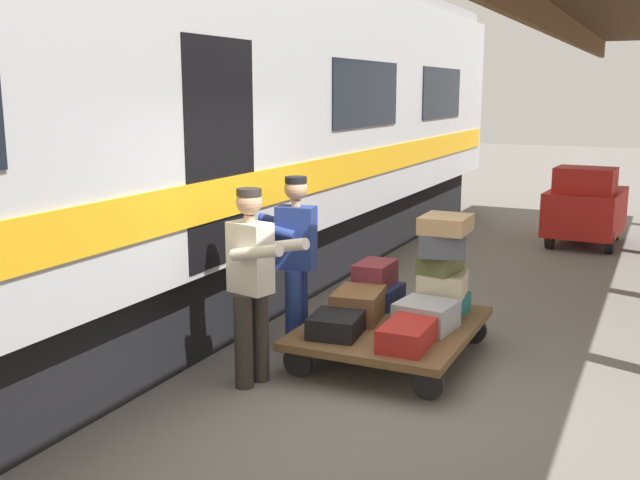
# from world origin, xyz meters

# --- Properties ---
(ground_plane) EXTENTS (60.00, 60.00, 0.00)m
(ground_plane) POSITION_xyz_m (0.00, 0.00, 0.00)
(ground_plane) COLOR slate
(train_car) EXTENTS (3.02, 19.73, 4.00)m
(train_car) POSITION_xyz_m (3.37, 0.00, 2.06)
(train_car) COLOR #B7BABF
(train_car) RESTS_ON ground_plane
(luggage_cart) EXTENTS (1.49, 1.91, 0.34)m
(luggage_cart) POSITION_xyz_m (0.51, -0.73, 0.30)
(luggage_cart) COLOR brown
(luggage_cart) RESTS_ON ground_plane
(suitcase_gray_aluminum) EXTENTS (0.55, 0.53, 0.25)m
(suitcase_gray_aluminum) POSITION_xyz_m (0.17, -0.73, 0.47)
(suitcase_gray_aluminum) COLOR #9EA0A5
(suitcase_gray_aluminum) RESTS_ON luggage_cart
(suitcase_navy_fabric) EXTENTS (0.45, 0.51, 0.21)m
(suitcase_navy_fabric) POSITION_xyz_m (0.85, -1.26, 0.45)
(suitcase_navy_fabric) COLOR navy
(suitcase_navy_fabric) RESTS_ON luggage_cart
(suitcase_red_plastic) EXTENTS (0.39, 0.63, 0.20)m
(suitcase_red_plastic) POSITION_xyz_m (0.17, -0.21, 0.45)
(suitcase_red_plastic) COLOR #AD231E
(suitcase_red_plastic) RESTS_ON luggage_cart
(suitcase_black_hardshell) EXTENTS (0.49, 0.53, 0.19)m
(suitcase_black_hardshell) POSITION_xyz_m (0.85, -0.21, 0.44)
(suitcase_black_hardshell) COLOR black
(suitcase_black_hardshell) RESTS_ON luggage_cart
(suitcase_brown_leather) EXTENTS (0.51, 0.64, 0.28)m
(suitcase_brown_leather) POSITION_xyz_m (0.85, -0.73, 0.49)
(suitcase_brown_leather) COLOR brown
(suitcase_brown_leather) RESTS_ON luggage_cart
(suitcase_teal_softside) EXTENTS (0.46, 0.52, 0.19)m
(suitcase_teal_softside) POSITION_xyz_m (0.17, -1.26, 0.44)
(suitcase_teal_softside) COLOR #1E666B
(suitcase_teal_softside) RESTS_ON luggage_cart
(suitcase_cream_canvas) EXTENTS (0.49, 0.52, 0.22)m
(suitcase_cream_canvas) POSITION_xyz_m (0.18, -1.27, 0.64)
(suitcase_cream_canvas) COLOR beige
(suitcase_cream_canvas) RESTS_ON suitcase_teal_softside
(suitcase_olive_duffel) EXTENTS (0.38, 0.51, 0.19)m
(suitcase_olive_duffel) POSITION_xyz_m (0.21, -1.27, 0.85)
(suitcase_olive_duffel) COLOR brown
(suitcase_olive_duffel) RESTS_ON suitcase_cream_canvas
(suitcase_slate_roller) EXTENTS (0.55, 0.61, 0.22)m
(suitcase_slate_roller) POSITION_xyz_m (0.18, -1.24, 1.06)
(suitcase_slate_roller) COLOR #4C515B
(suitcase_slate_roller) RESTS_ON suitcase_olive_duffel
(suitcase_tan_vintage) EXTENTS (0.44, 0.52, 0.16)m
(suitcase_tan_vintage) POSITION_xyz_m (0.15, -1.21, 1.25)
(suitcase_tan_vintage) COLOR tan
(suitcase_tan_vintage) RESTS_ON suitcase_slate_roller
(suitcase_burgundy_valise) EXTENTS (0.33, 0.51, 0.23)m
(suitcase_burgundy_valise) POSITION_xyz_m (0.89, -1.28, 0.67)
(suitcase_burgundy_valise) COLOR maroon
(suitcase_burgundy_valise) RESTS_ON suitcase_navy_fabric
(porter_in_overalls) EXTENTS (0.71, 0.50, 1.70)m
(porter_in_overalls) POSITION_xyz_m (1.45, -0.58, 0.93)
(porter_in_overalls) COLOR navy
(porter_in_overalls) RESTS_ON ground_plane
(porter_by_door) EXTENTS (0.72, 0.53, 1.70)m
(porter_by_door) POSITION_xyz_m (1.37, 0.36, 0.93)
(porter_by_door) COLOR #332D28
(porter_by_door) RESTS_ON ground_plane
(baggage_tug) EXTENTS (1.21, 1.77, 1.30)m
(baggage_tug) POSITION_xyz_m (-0.55, -7.07, 0.63)
(baggage_tug) COLOR #B21E19
(baggage_tug) RESTS_ON ground_plane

